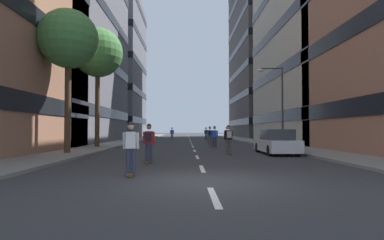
% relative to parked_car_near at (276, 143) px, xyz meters
% --- Properties ---
extents(ground_plane, '(176.12, 176.12, 0.00)m').
position_rel_parked_car_near_xyz_m(ground_plane, '(-4.94, 19.42, -0.70)').
color(ground_plane, '#333335').
extents(sidewalk_left, '(2.99, 80.72, 0.14)m').
position_rel_parked_car_near_xyz_m(sidewalk_left, '(-12.57, 23.09, -0.63)').
color(sidewalk_left, gray).
rests_on(sidewalk_left, ground_plane).
extents(sidewalk_right, '(2.99, 80.72, 0.14)m').
position_rel_parked_car_near_xyz_m(sidewalk_right, '(2.69, 23.09, -0.63)').
color(sidewalk_right, gray).
rests_on(sidewalk_right, ground_plane).
extents(lane_markings, '(0.16, 67.20, 0.01)m').
position_rel_parked_car_near_xyz_m(lane_markings, '(-4.94, 20.56, -0.70)').
color(lane_markings, silver).
rests_on(lane_markings, ground_plane).
extents(building_left_mid, '(14.68, 22.48, 22.04)m').
position_rel_parked_car_near_xyz_m(building_left_mid, '(-21.34, 15.39, 10.41)').
color(building_left_mid, slate).
rests_on(building_left_mid, ground_plane).
extents(building_left_far, '(14.68, 17.32, 26.06)m').
position_rel_parked_car_near_xyz_m(building_left_far, '(-21.34, 39.47, 12.42)').
color(building_left_far, slate).
rests_on(building_left_far, ground_plane).
extents(building_right_mid, '(14.68, 20.30, 23.79)m').
position_rel_parked_car_near_xyz_m(building_right_mid, '(11.47, 15.39, 11.29)').
color(building_right_mid, '#BCB29E').
rests_on(building_right_mid, ground_plane).
extents(building_right_far, '(14.68, 22.05, 37.20)m').
position_rel_parked_car_near_xyz_m(building_right_far, '(11.47, 39.47, 17.99)').
color(building_right_far, '#4C4744').
rests_on(building_right_far, ground_plane).
extents(parked_car_near, '(1.82, 4.40, 1.52)m').
position_rel_parked_car_near_xyz_m(parked_car_near, '(0.00, 0.00, 0.00)').
color(parked_car_near, silver).
rests_on(parked_car_near, ground_plane).
extents(street_tree_near, '(3.94, 3.94, 9.47)m').
position_rel_parked_car_near_xyz_m(street_tree_near, '(-12.57, 5.77, 6.89)').
color(street_tree_near, '#4C3823').
rests_on(street_tree_near, sidewalk_left).
extents(street_tree_mid, '(3.51, 3.51, 8.54)m').
position_rel_parked_car_near_xyz_m(street_tree_mid, '(-12.57, -0.43, 6.16)').
color(street_tree_mid, '#4C3823').
rests_on(street_tree_mid, sidewalk_left).
extents(streetlamp_right, '(2.13, 0.30, 6.50)m').
position_rel_parked_car_near_xyz_m(streetlamp_right, '(2.03, 6.38, 3.44)').
color(streetlamp_right, '#3F3F44').
rests_on(streetlamp_right, sidewalk_right).
extents(skater_0, '(0.53, 0.90, 1.78)m').
position_rel_parked_car_near_xyz_m(skater_0, '(-1.52, 11.41, 0.32)').
color(skater_0, brown).
rests_on(skater_0, ground_plane).
extents(skater_1, '(0.53, 0.90, 1.78)m').
position_rel_parked_car_near_xyz_m(skater_1, '(-7.46, 24.82, 0.29)').
color(skater_1, brown).
rests_on(skater_1, ground_plane).
extents(skater_2, '(0.53, 0.90, 1.78)m').
position_rel_parked_car_near_xyz_m(skater_2, '(-2.70, 24.42, 0.32)').
color(skater_2, brown).
rests_on(skater_2, ground_plane).
extents(skater_3, '(0.55, 0.92, 1.78)m').
position_rel_parked_car_near_xyz_m(skater_3, '(-2.94, 0.00, 0.32)').
color(skater_3, brown).
rests_on(skater_3, ground_plane).
extents(skater_4, '(0.54, 0.91, 1.78)m').
position_rel_parked_car_near_xyz_m(skater_4, '(-3.28, 5.59, 0.29)').
color(skater_4, brown).
rests_on(skater_4, ground_plane).
extents(skater_5, '(0.55, 0.92, 1.78)m').
position_rel_parked_car_near_xyz_m(skater_5, '(-7.38, -8.70, 0.29)').
color(skater_5, brown).
rests_on(skater_5, ground_plane).
extents(skater_6, '(0.54, 0.90, 1.78)m').
position_rel_parked_car_near_xyz_m(skater_6, '(-3.41, 8.74, 0.32)').
color(skater_6, brown).
rests_on(skater_6, ground_plane).
extents(skater_7, '(0.54, 0.91, 1.78)m').
position_rel_parked_car_near_xyz_m(skater_7, '(-7.22, -5.05, 0.32)').
color(skater_7, brown).
rests_on(skater_7, ground_plane).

